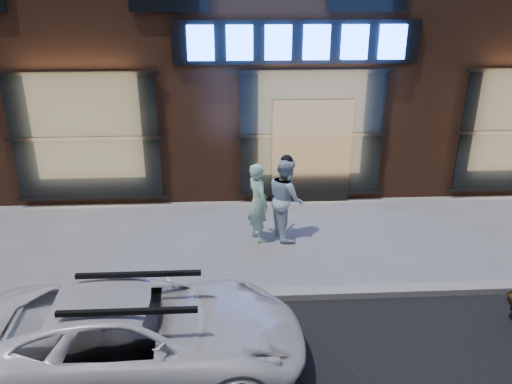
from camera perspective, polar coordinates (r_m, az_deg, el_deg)
ground at (r=8.42m, az=10.27°, el=-11.55°), size 90.00×90.00×0.00m
curb at (r=8.39m, az=10.30°, el=-11.21°), size 60.00×0.25×0.12m
man_bowtie at (r=9.65m, az=0.21°, el=-1.21°), size 0.59×0.69×1.59m
man_cap at (r=9.78m, az=3.43°, el=-0.73°), size 0.80×0.93×1.65m
white_suv at (r=6.69m, az=-13.35°, el=-15.63°), size 4.33×2.16×1.18m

